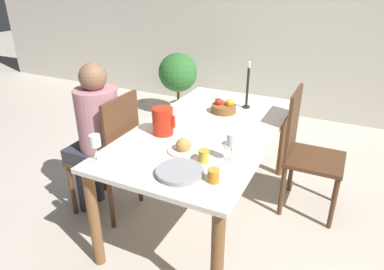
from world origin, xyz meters
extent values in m
plane|color=beige|center=(0.00, 0.00, 0.00)|extent=(20.00, 20.00, 0.00)
cube|color=beige|center=(0.00, 2.42, 1.30)|extent=(10.00, 0.06, 2.60)
cube|color=silver|center=(0.00, 0.00, 0.71)|extent=(0.94, 1.74, 0.03)
cylinder|color=brown|center=(-0.41, -0.81, 0.35)|extent=(0.07, 0.07, 0.69)
cylinder|color=brown|center=(0.41, -0.81, 0.35)|extent=(0.07, 0.07, 0.69)
cylinder|color=brown|center=(-0.41, 0.81, 0.35)|extent=(0.07, 0.07, 0.69)
cylinder|color=brown|center=(0.41, 0.81, 0.35)|extent=(0.07, 0.07, 0.69)
cylinder|color=#51331E|center=(-0.91, -0.49, 0.21)|extent=(0.04, 0.04, 0.43)
cylinder|color=#51331E|center=(-0.91, -0.12, 0.21)|extent=(0.04, 0.04, 0.43)
cylinder|color=#51331E|center=(-0.54, -0.49, 0.21)|extent=(0.04, 0.04, 0.43)
cylinder|color=#51331E|center=(-0.54, -0.12, 0.21)|extent=(0.04, 0.04, 0.43)
cube|color=#51331E|center=(-0.73, -0.30, 0.44)|extent=(0.42, 0.42, 0.03)
cube|color=#51331E|center=(-0.53, -0.30, 0.71)|extent=(0.03, 0.39, 0.51)
cylinder|color=#51331E|center=(0.91, 0.57, 0.21)|extent=(0.04, 0.04, 0.43)
cylinder|color=#51331E|center=(0.91, 0.20, 0.21)|extent=(0.04, 0.04, 0.43)
cylinder|color=#51331E|center=(0.54, 0.57, 0.21)|extent=(0.04, 0.04, 0.43)
cylinder|color=#51331E|center=(0.54, 0.20, 0.21)|extent=(0.04, 0.04, 0.43)
cube|color=#51331E|center=(0.73, 0.39, 0.44)|extent=(0.42, 0.42, 0.03)
cube|color=#51331E|center=(0.53, 0.39, 0.71)|extent=(0.03, 0.39, 0.51)
cylinder|color=#33333D|center=(-0.87, -0.41, 0.23)|extent=(0.09, 0.09, 0.46)
cylinder|color=#33333D|center=(-0.87, -0.25, 0.23)|extent=(0.09, 0.09, 0.46)
cube|color=#33333D|center=(-0.80, -0.33, 0.50)|extent=(0.30, 0.34, 0.11)
cylinder|color=#B77A84|center=(-0.71, -0.33, 0.78)|extent=(0.30, 0.30, 0.46)
sphere|color=brown|center=(-0.71, -0.33, 1.09)|extent=(0.19, 0.19, 0.19)
cylinder|color=brown|center=(-0.81, -0.12, 0.89)|extent=(0.25, 0.06, 0.20)
cylinder|color=red|center=(-0.23, -0.23, 0.82)|extent=(0.14, 0.14, 0.19)
cube|color=red|center=(-0.15, -0.23, 0.83)|extent=(0.02, 0.02, 0.08)
cone|color=red|center=(-0.29, -0.23, 0.89)|extent=(0.04, 0.04, 0.04)
cylinder|color=white|center=(0.32, -0.39, 0.73)|extent=(0.06, 0.06, 0.00)
cylinder|color=white|center=(0.32, -0.39, 0.78)|extent=(0.01, 0.01, 0.10)
cylinder|color=white|center=(0.32, -0.39, 0.86)|extent=(0.06, 0.06, 0.07)
cylinder|color=white|center=(-0.39, -0.73, 0.73)|extent=(0.06, 0.06, 0.00)
cylinder|color=white|center=(-0.39, -0.73, 0.78)|extent=(0.01, 0.01, 0.09)
cylinder|color=white|center=(-0.39, -0.73, 0.86)|extent=(0.06, 0.06, 0.07)
cylinder|color=orange|center=(-0.39, -0.73, 0.84)|extent=(0.05, 0.05, 0.04)
cylinder|color=silver|center=(0.28, -0.20, 0.73)|extent=(0.14, 0.14, 0.01)
cylinder|color=silver|center=(0.28, -0.20, 0.76)|extent=(0.08, 0.08, 0.06)
cube|color=silver|center=(0.33, -0.20, 0.76)|extent=(0.01, 0.01, 0.03)
cylinder|color=#9E9EA3|center=(0.11, -0.65, 0.73)|extent=(0.26, 0.26, 0.02)
cylinder|color=#9E9EA3|center=(0.11, -0.65, 0.75)|extent=(0.27, 0.27, 0.01)
cylinder|color=silver|center=(0.01, -0.40, 0.73)|extent=(0.19, 0.19, 0.01)
sphere|color=tan|center=(0.01, -0.40, 0.77)|extent=(0.09, 0.09, 0.09)
cylinder|color=#C67A1E|center=(0.31, -0.64, 0.76)|extent=(0.06, 0.06, 0.07)
cylinder|color=gold|center=(0.31, -0.64, 0.79)|extent=(0.07, 0.07, 0.01)
cylinder|color=gold|center=(0.17, -0.47, 0.76)|extent=(0.06, 0.06, 0.07)
cylinder|color=gold|center=(0.17, -0.47, 0.79)|extent=(0.07, 0.07, 0.01)
cylinder|color=brown|center=(-0.01, 0.34, 0.76)|extent=(0.20, 0.20, 0.06)
sphere|color=gold|center=(0.04, 0.35, 0.80)|extent=(0.06, 0.06, 0.06)
sphere|color=red|center=(-0.05, 0.33, 0.80)|extent=(0.06, 0.06, 0.06)
cylinder|color=black|center=(0.13, 0.51, 0.73)|extent=(0.06, 0.06, 0.01)
cylinder|color=black|center=(0.13, 0.51, 0.90)|extent=(0.02, 0.02, 0.32)
cylinder|color=beige|center=(0.13, 0.51, 1.08)|extent=(0.02, 0.02, 0.05)
cylinder|color=beige|center=(-1.17, 1.75, 0.09)|extent=(0.24, 0.24, 0.17)
cylinder|color=brown|center=(-1.17, 1.75, 0.27)|extent=(0.04, 0.04, 0.20)
sphere|color=#2D6B2D|center=(-1.17, 1.75, 0.58)|extent=(0.50, 0.50, 0.50)
camera|label=1|loc=(0.87, -2.07, 1.71)|focal=32.00mm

